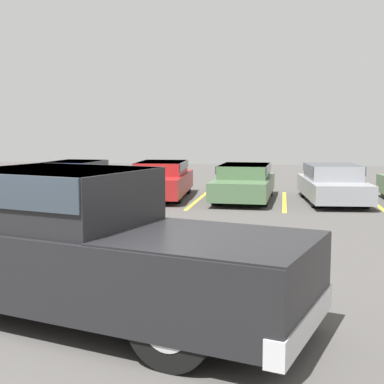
# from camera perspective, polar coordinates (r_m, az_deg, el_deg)

# --- Properties ---
(ground_plane) EXTENTS (60.00, 60.00, 0.00)m
(ground_plane) POSITION_cam_1_polar(r_m,az_deg,el_deg) (6.64, -11.61, -14.11)
(ground_plane) COLOR #4C4947
(stall_stripe_a) EXTENTS (0.12, 4.98, 0.01)m
(stall_stripe_a) POSITION_cam_1_polar(r_m,az_deg,el_deg) (19.63, -15.94, -0.39)
(stall_stripe_a) COLOR yellow
(stall_stripe_a) RESTS_ON ground_plane
(stall_stripe_b) EXTENTS (0.12, 4.98, 0.01)m
(stall_stripe_b) POSITION_cam_1_polar(r_m,az_deg,el_deg) (18.58, -8.00, -0.59)
(stall_stripe_b) COLOR yellow
(stall_stripe_b) RESTS_ON ground_plane
(stall_stripe_c) EXTENTS (0.12, 4.98, 0.01)m
(stall_stripe_c) POSITION_cam_1_polar(r_m,az_deg,el_deg) (17.93, 0.70, -0.79)
(stall_stripe_c) COLOR yellow
(stall_stripe_c) RESTS_ON ground_plane
(stall_stripe_d) EXTENTS (0.12, 4.98, 0.01)m
(stall_stripe_d) POSITION_cam_1_polar(r_m,az_deg,el_deg) (17.71, 9.83, -0.98)
(stall_stripe_d) COLOR yellow
(stall_stripe_d) RESTS_ON ground_plane
(stall_stripe_e) EXTENTS (0.12, 4.98, 0.01)m
(stall_stripe_e) POSITION_cam_1_polar(r_m,az_deg,el_deg) (17.95, 18.95, -1.15)
(stall_stripe_e) COLOR yellow
(stall_stripe_e) RESTS_ON ground_plane
(pickup_truck) EXTENTS (6.15, 3.49, 1.85)m
(pickup_truck) POSITION_cam_1_polar(r_m,az_deg,el_deg) (6.81, -12.02, -5.50)
(pickup_truck) COLOR black
(pickup_truck) RESTS_ON ground_plane
(parked_sedan_a) EXTENTS (1.99, 4.32, 1.24)m
(parked_sedan_a) POSITION_cam_1_polar(r_m,az_deg,el_deg) (19.04, -12.40, 1.49)
(parked_sedan_a) COLOR navy
(parked_sedan_a) RESTS_ON ground_plane
(parked_sedan_b) EXTENTS (1.98, 4.55, 1.24)m
(parked_sedan_b) POSITION_cam_1_polar(r_m,az_deg,el_deg) (18.31, -3.26, 1.43)
(parked_sedan_b) COLOR maroon
(parked_sedan_b) RESTS_ON ground_plane
(parked_sedan_c) EXTENTS (1.91, 4.70, 1.18)m
(parked_sedan_c) POSITION_cam_1_polar(r_m,az_deg,el_deg) (17.84, 5.61, 1.19)
(parked_sedan_c) COLOR #4C6B47
(parked_sedan_c) RESTS_ON ground_plane
(parked_sedan_d) EXTENTS (2.14, 4.53, 1.22)m
(parked_sedan_d) POSITION_cam_1_polar(r_m,az_deg,el_deg) (17.80, 14.75, 1.03)
(parked_sedan_d) COLOR gray
(parked_sedan_d) RESTS_ON ground_plane
(wheel_stop_curb) EXTENTS (1.69, 0.20, 0.14)m
(wheel_stop_curb) POSITION_cam_1_polar(r_m,az_deg,el_deg) (20.67, 5.10, 0.37)
(wheel_stop_curb) COLOR #B7B2A8
(wheel_stop_curb) RESTS_ON ground_plane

